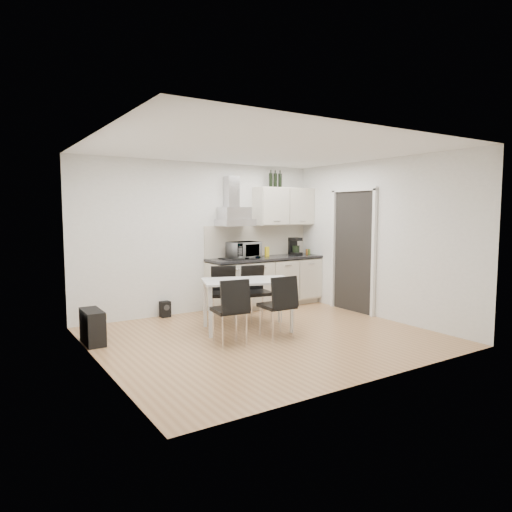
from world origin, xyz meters
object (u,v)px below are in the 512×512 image
at_px(kitchenette, 266,262).
at_px(dining_table, 247,286).
at_px(floor_speaker, 165,309).
at_px(chair_far_right, 257,294).
at_px(chair_far_left, 224,295).
at_px(chair_near_left, 230,311).
at_px(chair_near_right, 277,306).
at_px(guitar_amp, 93,327).

bearing_deg(kitchenette, dining_table, -133.16).
bearing_deg(floor_speaker, dining_table, -64.98).
xyz_separation_m(kitchenette, chair_far_right, (-0.76, -0.87, -0.39)).
height_order(chair_far_left, chair_near_left, same).
bearing_deg(chair_near_left, chair_near_right, -2.11).
relative_size(dining_table, chair_far_right, 1.66).
bearing_deg(kitchenette, guitar_amp, -166.81).
bearing_deg(kitchenette, chair_near_right, -120.00).
bearing_deg(guitar_amp, chair_near_right, -25.59).
height_order(chair_far_left, guitar_amp, chair_far_left).
bearing_deg(dining_table, chair_far_right, 62.35).
bearing_deg(chair_far_left, guitar_amp, 28.49).
xyz_separation_m(chair_far_right, chair_near_left, (-1.00, -0.87, 0.00)).
distance_m(kitchenette, chair_near_left, 2.50).
xyz_separation_m(dining_table, chair_near_left, (-0.57, -0.47, -0.22)).
relative_size(kitchenette, guitar_amp, 4.61).
bearing_deg(guitar_amp, kitchenette, 13.33).
bearing_deg(chair_near_left, chair_far_left, 71.92).
relative_size(chair_far_left, guitar_amp, 1.61).
distance_m(dining_table, chair_near_left, 0.77).
distance_m(kitchenette, floor_speaker, 2.05).
xyz_separation_m(chair_near_right, floor_speaker, (-0.85, 2.02, -0.31)).
xyz_separation_m(kitchenette, chair_far_left, (-1.26, -0.68, -0.39)).
height_order(chair_far_left, chair_far_right, same).
bearing_deg(dining_table, kitchenette, 66.44).
bearing_deg(chair_far_right, chair_far_left, -12.56).
relative_size(guitar_amp, floor_speaker, 2.08).
relative_size(chair_far_right, floor_speaker, 3.34).
xyz_separation_m(chair_near_right, guitar_amp, (-2.24, 1.08, -0.21)).
xyz_separation_m(chair_near_left, chair_near_right, (0.69, -0.11, 0.00)).
height_order(kitchenette, chair_far_right, kitchenette).
relative_size(chair_far_left, chair_near_left, 1.00).
height_order(kitchenette, dining_table, kitchenette).
relative_size(chair_far_right, chair_near_left, 1.00).
xyz_separation_m(chair_far_left, chair_near_left, (-0.50, -1.07, 0.00)).
distance_m(guitar_amp, floor_speaker, 1.68).
bearing_deg(chair_near_left, chair_far_right, 48.07).
height_order(kitchenette, guitar_amp, kitchenette).
bearing_deg(floor_speaker, guitar_amp, -147.84).
bearing_deg(floor_speaker, chair_far_left, -53.86).
bearing_deg(floor_speaker, kitchenette, -6.92).
bearing_deg(kitchenette, chair_far_right, -131.10).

